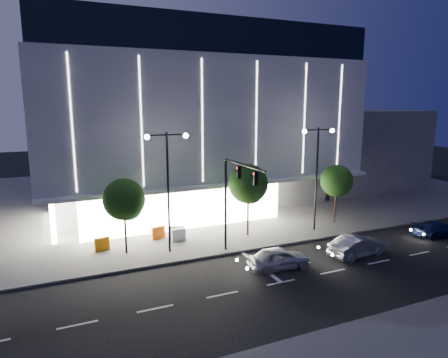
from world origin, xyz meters
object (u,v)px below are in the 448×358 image
at_px(street_lamp_west, 168,175).
at_px(car_lead, 279,258).
at_px(tree_right, 337,183).
at_px(car_second, 358,246).
at_px(street_lamp_east, 317,164).
at_px(car_third, 438,229).
at_px(barrier_c, 158,233).
at_px(tree_mid, 248,186).
at_px(tree_left, 124,202).
at_px(barrier_a, 102,244).
at_px(barrier_b, 177,232).
at_px(barrier_d, 179,235).
at_px(traffic_mast, 234,190).

relative_size(street_lamp_west, car_lead, 2.09).
height_order(tree_right, car_second, tree_right).
relative_size(street_lamp_east, car_third, 2.09).
bearing_deg(tree_right, barrier_c, 172.48).
xyz_separation_m(tree_mid, tree_right, (9.00, -0.00, -0.45)).
distance_m(car_lead, barrier_c, 10.64).
relative_size(car_lead, barrier_c, 3.92).
height_order(tree_mid, tree_right, tree_mid).
bearing_deg(car_lead, tree_left, 58.02).
relative_size(street_lamp_east, barrier_a, 8.18).
distance_m(street_lamp_west, car_third, 22.92).
distance_m(barrier_b, barrier_d, 0.69).
distance_m(barrier_a, barrier_b, 5.98).
bearing_deg(barrier_d, barrier_c, 139.75).
bearing_deg(tree_left, street_lamp_east, -3.65).
bearing_deg(street_lamp_east, barrier_a, 172.71).
relative_size(street_lamp_east, tree_mid, 1.46).
distance_m(tree_right, car_third, 9.05).
height_order(tree_left, tree_right, tree_left).
xyz_separation_m(tree_left, car_third, (24.64, -6.28, -3.41)).
xyz_separation_m(car_second, barrier_a, (-17.01, 8.25, -0.12)).
distance_m(tree_right, barrier_d, 15.10).
bearing_deg(barrier_d, car_third, -18.93).
bearing_deg(barrier_a, street_lamp_west, -39.14).
height_order(tree_right, car_third, tree_right).
bearing_deg(barrier_c, traffic_mast, -67.61).
relative_size(barrier_b, barrier_c, 1.00).
relative_size(car_second, barrier_d, 4.25).
xyz_separation_m(street_lamp_east, tree_right, (3.03, 1.02, -2.07)).
height_order(car_second, barrier_c, car_second).
bearing_deg(tree_mid, street_lamp_east, -9.69).
bearing_deg(tree_mid, traffic_mast, -129.42).
relative_size(car_third, barrier_c, 3.91).
relative_size(tree_left, car_third, 1.33).
height_order(tree_left, car_third, tree_left).
distance_m(tree_left, car_second, 17.25).
relative_size(traffic_mast, barrier_a, 6.43).
bearing_deg(car_lead, street_lamp_west, 51.40).
xyz_separation_m(street_lamp_west, car_lead, (6.00, -5.62, -5.22)).
height_order(car_second, barrier_d, car_second).
height_order(street_lamp_east, car_third, street_lamp_east).
distance_m(traffic_mast, car_lead, 5.58).
distance_m(tree_mid, barrier_c, 8.25).
relative_size(tree_left, barrier_c, 5.20).
relative_size(traffic_mast, tree_right, 1.28).
bearing_deg(tree_right, car_lead, -146.50).
distance_m(street_lamp_east, barrier_a, 18.49).
bearing_deg(barrier_c, car_lead, -67.86).
distance_m(tree_mid, car_lead, 7.62).
height_order(tree_right, barrier_d, tree_right).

